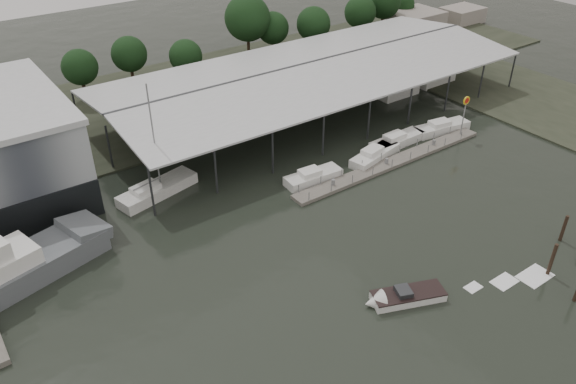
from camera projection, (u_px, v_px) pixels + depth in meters
ground at (352, 255)px, 51.55m from camera, size 200.00×200.00×0.00m
land_strip_far at (158, 103)px, 80.24m from camera, size 140.00×30.00×0.30m
land_strip_east at (543, 103)px, 80.41m from camera, size 20.00×60.00×0.30m
covered_boat_shed at (313, 67)px, 75.74m from camera, size 58.24×24.00×6.96m
floating_dock at (392, 163)px, 65.64m from camera, size 28.00×2.00×1.40m
shell_fuel_sign at (465, 109)px, 69.52m from camera, size 1.10×0.18×5.55m
distant_commercial_buildings at (429, 20)px, 110.10m from camera, size 22.00×8.00×4.00m
grey_trawler at (1, 275)px, 46.87m from camera, size 19.63×9.21×8.84m
white_sailboat at (156, 190)px, 59.78m from camera, size 9.34×4.55×12.66m
speedboat_underway at (402, 297)px, 46.32m from camera, size 17.06×8.00×2.00m
moored_cruiser_0 at (313, 177)px, 62.14m from camera, size 6.75×2.64×1.70m
moored_cruiser_1 at (375, 155)px, 66.36m from camera, size 7.77×3.74×1.70m
moored_cruiser_2 at (397, 141)px, 69.46m from camera, size 7.93×2.43×1.70m
moored_cruiser_3 at (441, 127)px, 72.56m from camera, size 7.96×3.41×1.70m
horizon_tree_line at (279, 24)px, 93.32m from camera, size 68.17×10.67×11.17m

